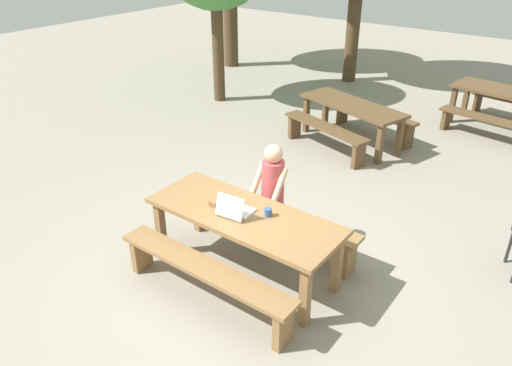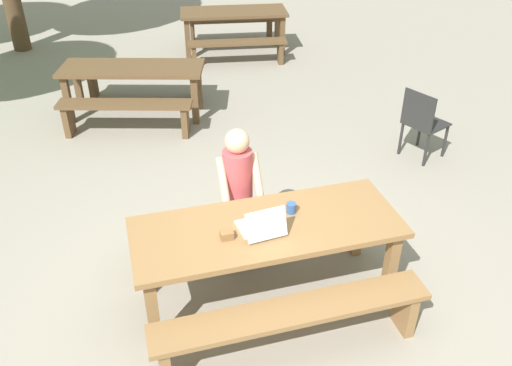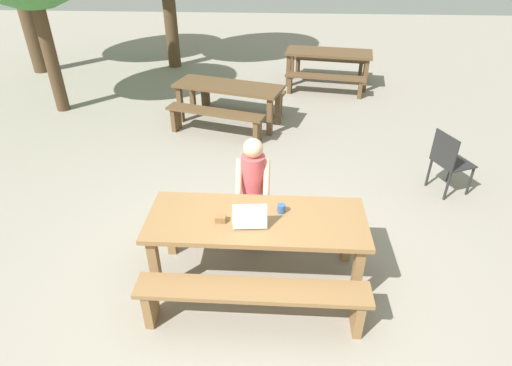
# 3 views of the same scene
# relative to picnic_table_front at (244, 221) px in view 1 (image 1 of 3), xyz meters

# --- Properties ---
(ground_plane) EXTENTS (30.00, 30.00, 0.00)m
(ground_plane) POSITION_rel_picnic_table_front_xyz_m (0.00, 0.00, -0.66)
(ground_plane) COLOR gray
(picnic_table_front) EXTENTS (2.17, 0.83, 0.77)m
(picnic_table_front) POSITION_rel_picnic_table_front_xyz_m (0.00, 0.00, 0.00)
(picnic_table_front) COLOR olive
(picnic_table_front) RESTS_ON ground
(bench_near) EXTENTS (2.12, 0.30, 0.47)m
(bench_near) POSITION_rel_picnic_table_front_xyz_m (0.00, -0.65, -0.30)
(bench_near) COLOR olive
(bench_near) RESTS_ON ground
(bench_far) EXTENTS (2.12, 0.30, 0.47)m
(bench_far) POSITION_rel_picnic_table_front_xyz_m (0.00, 0.65, -0.30)
(bench_far) COLOR olive
(bench_far) RESTS_ON ground
(laptop) EXTENTS (0.35, 0.35, 0.25)m
(laptop) POSITION_rel_picnic_table_front_xyz_m (-0.07, -0.07, 0.16)
(laptop) COLOR white
(laptop) RESTS_ON picnic_table_front
(small_pouch) EXTENTS (0.10, 0.08, 0.06)m
(small_pouch) POSITION_rel_picnic_table_front_xyz_m (-0.35, -0.07, 0.14)
(small_pouch) COLOR olive
(small_pouch) RESTS_ON picnic_table_front
(coffee_mug) EXTENTS (0.08, 0.08, 0.09)m
(coffee_mug) POSITION_rel_picnic_table_front_xyz_m (0.24, 0.11, 0.15)
(coffee_mug) COLOR #335693
(coffee_mug) RESTS_ON picnic_table_front
(person_seated) EXTENTS (0.37, 0.39, 1.31)m
(person_seated) POSITION_rel_picnic_table_front_xyz_m (-0.08, 0.61, 0.10)
(person_seated) COLOR #333847
(person_seated) RESTS_ON ground
(picnic_table_mid) EXTENTS (2.07, 1.22, 0.73)m
(picnic_table_mid) POSITION_rel_picnic_table_front_xyz_m (-0.74, 3.99, -0.05)
(picnic_table_mid) COLOR brown
(picnic_table_mid) RESTS_ON ground
(bench_mid_south) EXTENTS (1.77, 0.78, 0.47)m
(bench_mid_south) POSITION_rel_picnic_table_front_xyz_m (-0.91, 3.40, -0.31)
(bench_mid_south) COLOR brown
(bench_mid_south) RESTS_ON ground
(bench_mid_north) EXTENTS (1.77, 0.78, 0.47)m
(bench_mid_north) POSITION_rel_picnic_table_front_xyz_m (-0.57, 4.58, -0.31)
(bench_mid_north) COLOR brown
(bench_mid_north) RESTS_ON ground
(picnic_table_rear) EXTENTS (2.00, 1.08, 0.76)m
(picnic_table_rear) POSITION_rel_picnic_table_front_xyz_m (1.26, 6.27, -0.02)
(picnic_table_rear) COLOR brown
(picnic_table_rear) RESTS_ON ground
(bench_rear_south) EXTENTS (1.74, 0.56, 0.42)m
(bench_rear_south) POSITION_rel_picnic_table_front_xyz_m (1.16, 5.59, -0.34)
(bench_rear_south) COLOR brown
(bench_rear_south) RESTS_ON ground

